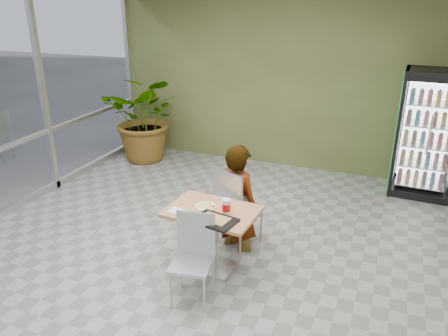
{
  "coord_description": "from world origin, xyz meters",
  "views": [
    {
      "loc": [
        1.93,
        -3.87,
        2.91
      ],
      "look_at": [
        0.16,
        0.6,
        1.0
      ],
      "focal_mm": 35.0,
      "sensor_mm": 36.0,
      "label": 1
    }
  ],
  "objects_px": {
    "soda_cup": "(226,207)",
    "beverage_fridge": "(427,135)",
    "chair_far": "(234,202)",
    "potted_plant": "(147,118)",
    "chair_near": "(194,250)",
    "cafeteria_tray": "(215,221)",
    "seated_woman": "(238,208)",
    "dining_table": "(212,227)"
  },
  "relations": [
    {
      "from": "soda_cup",
      "to": "beverage_fridge",
      "type": "distance_m",
      "value": 3.71
    },
    {
      "from": "chair_far",
      "to": "potted_plant",
      "type": "bearing_deg",
      "value": -19.17
    },
    {
      "from": "soda_cup",
      "to": "potted_plant",
      "type": "distance_m",
      "value": 3.94
    },
    {
      "from": "chair_near",
      "to": "soda_cup",
      "type": "height_order",
      "value": "soda_cup"
    },
    {
      "from": "chair_near",
      "to": "beverage_fridge",
      "type": "relative_size",
      "value": 0.47
    },
    {
      "from": "chair_far",
      "to": "chair_near",
      "type": "bearing_deg",
      "value": 110.59
    },
    {
      "from": "soda_cup",
      "to": "cafeteria_tray",
      "type": "bearing_deg",
      "value": -100.6
    },
    {
      "from": "seated_woman",
      "to": "dining_table",
      "type": "bearing_deg",
      "value": 104.64
    },
    {
      "from": "chair_far",
      "to": "beverage_fridge",
      "type": "distance_m",
      "value": 3.34
    },
    {
      "from": "seated_woman",
      "to": "potted_plant",
      "type": "distance_m",
      "value": 3.46
    },
    {
      "from": "chair_far",
      "to": "beverage_fridge",
      "type": "height_order",
      "value": "beverage_fridge"
    },
    {
      "from": "dining_table",
      "to": "chair_far",
      "type": "xyz_separation_m",
      "value": [
        0.04,
        0.55,
        0.07
      ]
    },
    {
      "from": "dining_table",
      "to": "soda_cup",
      "type": "xyz_separation_m",
      "value": [
        0.17,
        -0.02,
        0.29
      ]
    },
    {
      "from": "chair_near",
      "to": "cafeteria_tray",
      "type": "height_order",
      "value": "chair_near"
    },
    {
      "from": "dining_table",
      "to": "potted_plant",
      "type": "height_order",
      "value": "potted_plant"
    },
    {
      "from": "soda_cup",
      "to": "chair_near",
      "type": "bearing_deg",
      "value": -109.37
    },
    {
      "from": "chair_near",
      "to": "cafeteria_tray",
      "type": "xyz_separation_m",
      "value": [
        0.12,
        0.25,
        0.23
      ]
    },
    {
      "from": "chair_near",
      "to": "seated_woman",
      "type": "bearing_deg",
      "value": 76.56
    },
    {
      "from": "seated_woman",
      "to": "soda_cup",
      "type": "distance_m",
      "value": 0.7
    },
    {
      "from": "cafeteria_tray",
      "to": "beverage_fridge",
      "type": "bearing_deg",
      "value": 58.06
    },
    {
      "from": "potted_plant",
      "to": "soda_cup",
      "type": "bearing_deg",
      "value": -46.74
    },
    {
      "from": "beverage_fridge",
      "to": "soda_cup",
      "type": "bearing_deg",
      "value": -120.42
    },
    {
      "from": "seated_woman",
      "to": "beverage_fridge",
      "type": "xyz_separation_m",
      "value": [
        2.12,
        2.48,
        0.46
      ]
    },
    {
      "from": "chair_near",
      "to": "dining_table",
      "type": "bearing_deg",
      "value": 81.41
    },
    {
      "from": "dining_table",
      "to": "soda_cup",
      "type": "bearing_deg",
      "value": -5.2
    },
    {
      "from": "seated_woman",
      "to": "potted_plant",
      "type": "xyz_separation_m",
      "value": [
        -2.61,
        2.25,
        0.3
      ]
    },
    {
      "from": "soda_cup",
      "to": "dining_table",
      "type": "bearing_deg",
      "value": 174.8
    },
    {
      "from": "chair_near",
      "to": "chair_far",
      "type": "bearing_deg",
      "value": 78.65
    },
    {
      "from": "cafeteria_tray",
      "to": "dining_table",
      "type": "bearing_deg",
      "value": 118.55
    },
    {
      "from": "dining_table",
      "to": "chair_far",
      "type": "distance_m",
      "value": 0.56
    },
    {
      "from": "chair_near",
      "to": "potted_plant",
      "type": "distance_m",
      "value": 4.2
    },
    {
      "from": "dining_table",
      "to": "seated_woman",
      "type": "distance_m",
      "value": 0.61
    },
    {
      "from": "dining_table",
      "to": "cafeteria_tray",
      "type": "relative_size",
      "value": 2.36
    },
    {
      "from": "soda_cup",
      "to": "beverage_fridge",
      "type": "relative_size",
      "value": 0.08
    },
    {
      "from": "dining_table",
      "to": "beverage_fridge",
      "type": "xyz_separation_m",
      "value": [
        2.2,
        3.08,
        0.43
      ]
    },
    {
      "from": "dining_table",
      "to": "chair_far",
      "type": "bearing_deg",
      "value": 85.54
    },
    {
      "from": "soda_cup",
      "to": "cafeteria_tray",
      "type": "height_order",
      "value": "soda_cup"
    },
    {
      "from": "chair_far",
      "to": "potted_plant",
      "type": "height_order",
      "value": "potted_plant"
    },
    {
      "from": "chair_near",
      "to": "soda_cup",
      "type": "xyz_separation_m",
      "value": [
        0.17,
        0.47,
        0.3
      ]
    },
    {
      "from": "beverage_fridge",
      "to": "potted_plant",
      "type": "relative_size",
      "value": 1.19
    },
    {
      "from": "beverage_fridge",
      "to": "seated_woman",
      "type": "bearing_deg",
      "value": -127.67
    },
    {
      "from": "chair_near",
      "to": "seated_woman",
      "type": "relative_size",
      "value": 0.56
    }
  ]
}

